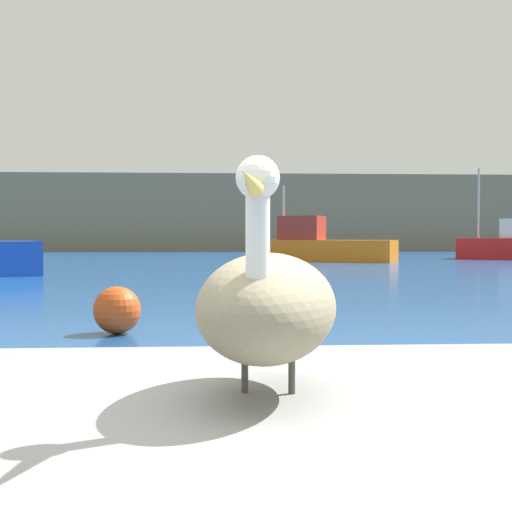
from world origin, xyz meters
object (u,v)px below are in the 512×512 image
at_px(fishing_boat_orange, 319,246).
at_px(mooring_buoy, 117,310).
at_px(pelican, 267,305).
at_px(fishing_boat_red, 512,245).

relative_size(fishing_boat_orange, mooring_buoy, 11.71).
xyz_separation_m(pelican, fishing_boat_orange, (5.38, 34.58, -0.23)).
bearing_deg(pelican, mooring_buoy, -158.18).
height_order(pelican, mooring_buoy, pelican).
distance_m(pelican, fishing_boat_orange, 35.00).
xyz_separation_m(fishing_boat_orange, mooring_buoy, (-6.89, -27.72, -0.49)).
distance_m(fishing_boat_orange, fishing_boat_red, 11.81).
bearing_deg(fishing_boat_orange, mooring_buoy, 102.77).
height_order(pelican, fishing_boat_red, fishing_boat_red).
distance_m(pelican, mooring_buoy, 7.07).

